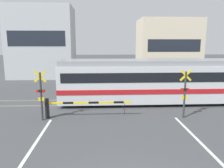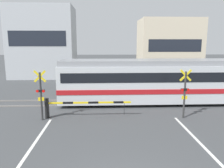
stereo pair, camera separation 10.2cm
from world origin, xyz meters
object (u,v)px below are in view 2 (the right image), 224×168
(crossing_barrier_far, at_px, (138,85))
(crossing_signal_left, at_px, (41,93))
(crossing_signal_right, at_px, (185,92))
(crossing_barrier_near, at_px, (71,105))
(commuter_train, at_px, (161,80))

(crossing_barrier_far, xyz_separation_m, crossing_signal_left, (-6.46, -6.43, 0.81))
(crossing_signal_left, xyz_separation_m, crossing_signal_right, (8.06, 0.00, 0.00))
(crossing_barrier_near, xyz_separation_m, crossing_signal_left, (-1.60, -0.33, 0.81))
(crossing_signal_left, distance_m, crossing_signal_right, 8.06)
(crossing_barrier_near, bearing_deg, commuter_train, 27.59)
(commuter_train, distance_m, crossing_barrier_far, 3.30)
(commuter_train, relative_size, crossing_barrier_near, 2.92)
(crossing_signal_right, bearing_deg, crossing_barrier_far, 103.97)
(commuter_train, height_order, crossing_signal_left, commuter_train)
(crossing_barrier_near, xyz_separation_m, crossing_signal_right, (6.46, -0.33, 0.81))
(crossing_barrier_far, distance_m, crossing_signal_right, 6.67)
(crossing_barrier_near, relative_size, crossing_signal_left, 1.75)
(commuter_train, relative_size, crossing_signal_right, 5.10)
(commuter_train, relative_size, crossing_barrier_far, 2.92)
(commuter_train, xyz_separation_m, crossing_signal_left, (-7.62, -3.48, -0.11))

